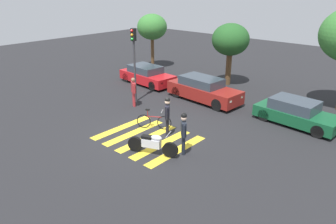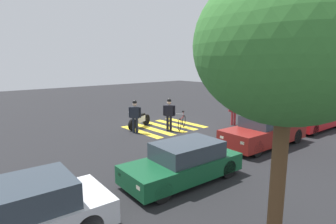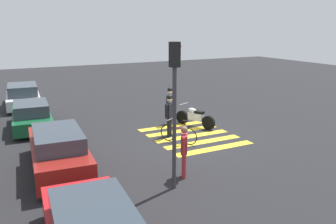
# 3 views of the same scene
# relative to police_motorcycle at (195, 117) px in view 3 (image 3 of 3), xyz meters

# --- Properties ---
(ground_plane) EXTENTS (60.00, 60.00, 0.00)m
(ground_plane) POSITION_rel_police_motorcycle_xyz_m (-1.22, 0.89, -0.47)
(ground_plane) COLOR #232326
(police_motorcycle) EXTENTS (2.12, 1.05, 1.05)m
(police_motorcycle) POSITION_rel_police_motorcycle_xyz_m (0.00, 0.00, 0.00)
(police_motorcycle) COLOR black
(police_motorcycle) RESTS_ON ground_plane
(leaning_bicycle) EXTENTS (1.50, 0.95, 1.01)m
(leaning_bicycle) POSITION_rel_police_motorcycle_xyz_m (-1.74, 1.86, -0.08)
(leaning_bicycle) COLOR black
(leaning_bicycle) RESTS_ON ground_plane
(officer_on_foot) EXTENTS (0.51, 0.53, 1.86)m
(officer_on_foot) POSITION_rel_police_motorcycle_xyz_m (0.94, 0.89, 0.62)
(officer_on_foot) COLOR #1E232D
(officer_on_foot) RESTS_ON ground_plane
(officer_by_motorcycle) EXTENTS (0.48, 0.57, 1.89)m
(officer_by_motorcycle) POSITION_rel_police_motorcycle_xyz_m (-0.78, 1.80, 0.65)
(officer_by_motorcycle) COLOR black
(officer_by_motorcycle) RESTS_ON ground_plane
(pedestrian_bystander) EXTENTS (0.60, 0.43, 1.72)m
(pedestrian_bystander) POSITION_rel_police_motorcycle_xyz_m (-4.81, 3.34, 0.52)
(pedestrian_bystander) COLOR #B22D33
(pedestrian_bystander) RESTS_ON ground_plane
(crosswalk_stripes) EXTENTS (4.05, 3.57, 0.01)m
(crosswalk_stripes) POSITION_rel_police_motorcycle_xyz_m (-1.22, 0.89, -0.46)
(crosswalk_stripes) COLOR yellow
(crosswalk_stripes) RESTS_ON ground_plane
(car_maroon_wagon) EXTENTS (4.80, 2.00, 1.45)m
(car_maroon_wagon) POSITION_rel_police_motorcycle_xyz_m (-2.37, 6.83, 0.24)
(car_maroon_wagon) COLOR black
(car_maroon_wagon) RESTS_ON ground_plane
(car_green_compact) EXTENTS (4.19, 1.96, 1.29)m
(car_green_compact) POSITION_rel_police_motorcycle_xyz_m (3.23, 7.07, 0.15)
(car_green_compact) COLOR black
(car_green_compact) RESTS_ON ground_plane
(car_white_van) EXTENTS (4.60, 2.12, 1.37)m
(car_white_van) POSITION_rel_police_motorcycle_xyz_m (8.38, 6.99, 0.18)
(car_white_van) COLOR black
(car_white_van) RESTS_ON ground_plane
(traffic_light_pole) EXTENTS (0.28, 0.35, 4.36)m
(traffic_light_pole) POSITION_rel_police_motorcycle_xyz_m (-5.35, 3.97, 2.45)
(traffic_light_pole) COLOR #38383D
(traffic_light_pole) RESTS_ON ground_plane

